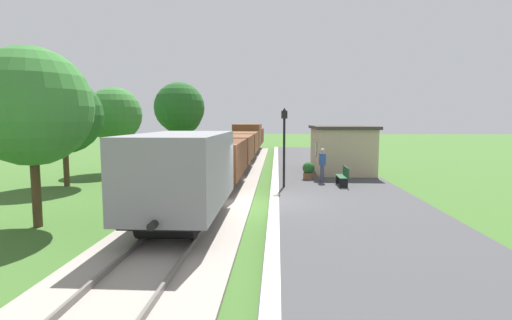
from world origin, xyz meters
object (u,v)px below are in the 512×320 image
object	(u,v)px
tree_trackside_near	(31,107)
tree_trackside_mid	(64,116)
station_hut	(341,148)
person_waiting	(322,164)
lamp_post_near	(284,133)
bench_near_hut	(343,176)
freight_train	(237,146)
tree_field_left	(179,108)
tree_field_distant	(181,114)
potted_planter	(308,170)
tree_trackside_far	(114,115)

from	to	relation	value
tree_trackside_near	tree_trackside_mid	size ratio (longest dim) A/B	1.02
station_hut	tree_trackside_near	distance (m)	16.94
station_hut	person_waiting	size ratio (longest dim) A/B	3.39
person_waiting	lamp_post_near	bearing A→B (deg)	27.03
station_hut	bench_near_hut	distance (m)	5.48
freight_train	lamp_post_near	bearing A→B (deg)	-71.91
station_hut	tree_trackside_mid	size ratio (longest dim) A/B	1.05
freight_train	lamp_post_near	size ratio (longest dim) A/B	10.59
tree_field_left	tree_field_distant	world-z (taller)	tree_field_left
tree_trackside_near	tree_field_distant	distance (m)	26.71
tree_trackside_near	tree_field_left	world-z (taller)	tree_field_left
station_hut	potted_planter	size ratio (longest dim) A/B	6.33
freight_train	tree_trackside_far	world-z (taller)	tree_trackside_far
station_hut	tree_trackside_mid	world-z (taller)	tree_trackside_mid
tree_field_distant	bench_near_hut	bearing A→B (deg)	-57.06
freight_train	station_hut	distance (m)	7.86
bench_near_hut	tree_field_left	xyz separation A→B (m)	(-11.06, 12.40, 3.66)
tree_trackside_mid	tree_field_left	xyz separation A→B (m)	(2.93, 11.86, 0.76)
lamp_post_near	tree_field_distant	world-z (taller)	tree_field_distant
tree_trackside_near	lamp_post_near	bearing A→B (deg)	38.60
tree_trackside_far	tree_field_distant	bearing A→B (deg)	86.57
person_waiting	tree_trackside_mid	distance (m)	13.33
tree_trackside_near	tree_field_distant	bearing A→B (deg)	94.29
person_waiting	potted_planter	world-z (taller)	person_waiting
tree_trackside_mid	tree_field_left	size ratio (longest dim) A/B	0.87
freight_train	tree_field_left	distance (m)	6.53
station_hut	tree_trackside_mid	bearing A→B (deg)	-161.91
freight_train	station_hut	xyz separation A→B (m)	(6.80, -3.95, 0.15)
bench_near_hut	tree_field_distant	xyz separation A→B (m)	(-12.78, 19.73, 3.26)
tree_field_distant	lamp_post_near	bearing A→B (deg)	-63.94
freight_train	bench_near_hut	bearing A→B (deg)	-56.82
bench_near_hut	person_waiting	world-z (taller)	person_waiting
tree_trackside_far	tree_trackside_mid	bearing A→B (deg)	-94.00
station_hut	tree_trackside_mid	distance (m)	15.60
lamp_post_near	tree_trackside_near	world-z (taller)	tree_trackside_near
tree_trackside_mid	tree_field_distant	world-z (taller)	tree_field_distant
lamp_post_near	tree_trackside_mid	distance (m)	11.22
potted_planter	tree_trackside_far	xyz separation A→B (m)	(-12.11, 3.86, 2.99)
station_hut	bench_near_hut	xyz separation A→B (m)	(-0.72, -5.35, -0.93)
station_hut	potted_planter	world-z (taller)	station_hut
freight_train	station_hut	size ratio (longest dim) A/B	6.76
person_waiting	tree_trackside_mid	bearing A→B (deg)	-9.98
tree_field_left	freight_train	bearing A→B (deg)	-31.94
bench_near_hut	tree_field_left	bearing A→B (deg)	131.72
bench_near_hut	tree_trackside_mid	xyz separation A→B (m)	(-13.99, 0.55, 2.89)
lamp_post_near	tree_trackside_far	distance (m)	12.54
person_waiting	tree_field_distant	distance (m)	22.34
potted_planter	tree_trackside_near	size ratio (longest dim) A/B	0.16
tree_trackside_near	tree_field_distant	xyz separation A→B (m)	(-2.00, 26.63, 0.19)
bench_near_hut	tree_trackside_mid	world-z (taller)	tree_trackside_mid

